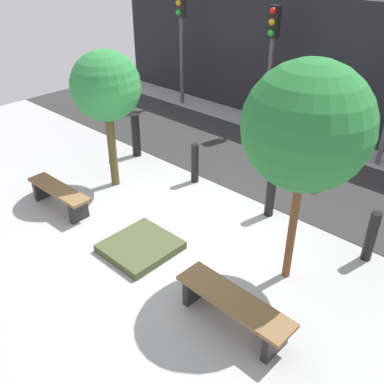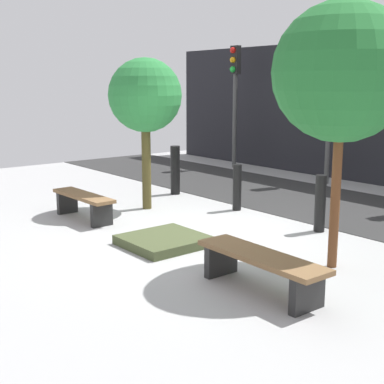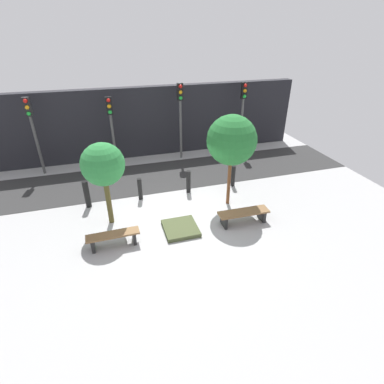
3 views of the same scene
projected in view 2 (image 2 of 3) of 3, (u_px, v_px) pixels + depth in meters
name	position (u px, v px, depth m)	size (l,w,h in m)	color
ground_plane	(198.00, 237.00, 8.48)	(18.00, 18.00, 0.00)	#A2A2A2
road_strip	(336.00, 205.00, 10.68)	(18.00, 3.09, 0.01)	#2D2D2D
bench_left	(83.00, 202.00, 9.55)	(1.61, 0.42, 0.46)	black
bench_right	(261.00, 264.00, 6.22)	(1.78, 0.51, 0.46)	black
planter_bed	(164.00, 241.00, 8.06)	(1.11, 1.16, 0.14)	#414A2C
tree_behind_left_bench	(145.00, 97.00, 10.03)	(1.39, 1.39, 2.88)	#4E4521
tree_behind_right_bench	(342.00, 73.00, 6.63)	(1.76, 1.76, 3.42)	brown
bollard_far_left	(175.00, 170.00, 11.72)	(0.21, 0.21, 1.07)	black
bollard_left	(237.00, 187.00, 10.24)	(0.17, 0.17, 0.89)	black
bollard_center	(320.00, 203.00, 8.74)	(0.18, 0.18, 0.94)	black
traffic_light_west	(235.00, 84.00, 15.08)	(0.28, 0.27, 3.44)	#484848
traffic_light_mid_west	(330.00, 89.00, 12.61)	(0.28, 0.27, 3.26)	#4D4D4D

